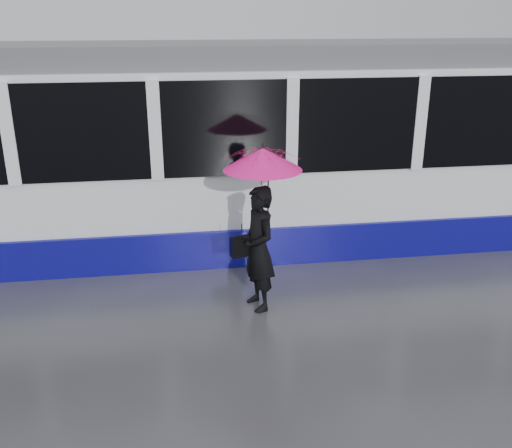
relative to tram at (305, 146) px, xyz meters
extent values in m
plane|color=#2F2F35|center=(-0.71, -2.50, -1.64)|extent=(90.00, 90.00, 0.00)
cube|color=#3F3D38|center=(-0.71, -0.72, -1.63)|extent=(34.00, 0.07, 0.02)
cube|color=#3F3D38|center=(-0.71, 0.72, -1.63)|extent=(34.00, 0.07, 0.02)
cube|color=white|center=(0.00, 0.00, -0.11)|extent=(24.00, 2.40, 2.95)
cube|color=#0C0A77|center=(0.00, 0.00, -1.33)|extent=(24.00, 2.56, 0.62)
cube|color=black|center=(0.00, 0.00, 0.56)|extent=(23.00, 2.48, 1.40)
cube|color=#525459|center=(0.00, 0.00, 1.54)|extent=(23.60, 2.20, 0.35)
imported|color=black|center=(-1.21, -2.58, -0.78)|extent=(0.57, 0.71, 1.71)
imported|color=#E11382|center=(-1.16, -2.58, 0.16)|extent=(1.17, 1.18, 0.86)
cone|color=#E11382|center=(-1.16, -2.58, 0.43)|extent=(1.25, 1.25, 0.28)
cylinder|color=black|center=(-1.16, -2.58, 0.59)|extent=(0.01, 0.01, 0.06)
cylinder|color=black|center=(-1.08, -2.55, -0.16)|extent=(0.02, 0.02, 0.75)
cube|color=black|center=(-1.43, -2.56, -0.74)|extent=(0.33, 0.21, 0.26)
cylinder|color=black|center=(-1.43, -2.56, -0.52)|extent=(0.01, 0.01, 0.18)
camera|label=1|loc=(-2.29, -9.45, 2.13)|focal=40.00mm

